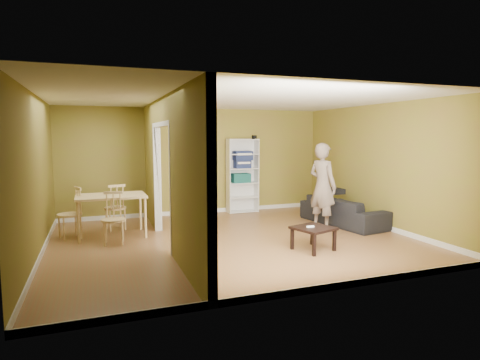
% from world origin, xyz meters
% --- Properties ---
extents(room_shell, '(6.50, 6.50, 6.50)m').
position_xyz_m(room_shell, '(0.00, 0.00, 1.30)').
color(room_shell, brown).
rests_on(room_shell, ground).
extents(partition, '(0.22, 5.50, 2.60)m').
position_xyz_m(partition, '(-1.20, 0.00, 1.30)').
color(partition, olive).
rests_on(partition, ground).
extents(wall_speaker, '(0.10, 0.10, 0.10)m').
position_xyz_m(wall_speaker, '(1.50, 2.69, 1.90)').
color(wall_speaker, black).
rests_on(wall_speaker, room_shell).
extents(sofa, '(2.16, 1.18, 0.78)m').
position_xyz_m(sofa, '(2.70, 0.46, 0.39)').
color(sofa, black).
rests_on(sofa, ground).
extents(person, '(0.91, 0.80, 2.10)m').
position_xyz_m(person, '(2.02, 0.22, 1.05)').
color(person, slate).
rests_on(person, ground).
extents(bookshelf, '(0.78, 0.34, 1.86)m').
position_xyz_m(bookshelf, '(1.12, 2.60, 0.93)').
color(bookshelf, white).
rests_on(bookshelf, ground).
extents(paper_box_teal, '(0.45, 0.30, 0.23)m').
position_xyz_m(paper_box_teal, '(1.08, 2.56, 0.88)').
color(paper_box_teal, '#1B6D4E').
rests_on(paper_box_teal, bookshelf).
extents(paper_box_navy_b, '(0.39, 0.26, 0.20)m').
position_xyz_m(paper_box_navy_b, '(1.12, 2.56, 1.22)').
color(paper_box_navy_b, '#111C4D').
rests_on(paper_box_navy_b, bookshelf).
extents(paper_box_navy_c, '(0.45, 0.29, 0.23)m').
position_xyz_m(paper_box_navy_c, '(1.13, 2.56, 1.47)').
color(paper_box_navy_c, navy).
rests_on(paper_box_navy_c, bookshelf).
extents(coffee_table, '(0.60, 0.60, 0.40)m').
position_xyz_m(coffee_table, '(1.05, -1.08, 0.34)').
color(coffee_table, black).
rests_on(coffee_table, ground).
extents(game_controller, '(0.14, 0.04, 0.03)m').
position_xyz_m(game_controller, '(1.00, -1.08, 0.41)').
color(game_controller, white).
rests_on(game_controller, coffee_table).
extents(dining_table, '(1.29, 0.86, 0.80)m').
position_xyz_m(dining_table, '(-2.11, 1.10, 0.73)').
color(dining_table, beige).
rests_on(dining_table, ground).
extents(chair_left, '(0.57, 0.57, 0.97)m').
position_xyz_m(chair_left, '(-2.87, 1.18, 0.49)').
color(chair_left, '#CFB383').
rests_on(chair_left, ground).
extents(chair_near, '(0.47, 0.47, 0.94)m').
position_xyz_m(chair_near, '(-2.11, 0.48, 0.47)').
color(chair_near, tan).
rests_on(chair_near, ground).
extents(chair_far, '(0.52, 0.52, 0.96)m').
position_xyz_m(chair_far, '(-2.02, 1.64, 0.48)').
color(chair_far, tan).
rests_on(chair_far, ground).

